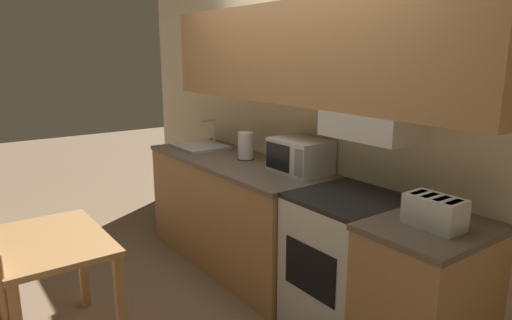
{
  "coord_description": "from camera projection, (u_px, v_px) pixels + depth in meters",
  "views": [
    {
      "loc": [
        2.55,
        -2.4,
        1.81
      ],
      "look_at": [
        0.05,
        -0.59,
        1.09
      ],
      "focal_mm": 32.0,
      "sensor_mm": 36.0,
      "label": 1
    }
  ],
  "objects": [
    {
      "name": "lower_counter_right_stub",
      "position": [
        425.0,
        305.0,
        2.49
      ],
      "size": [
        0.56,
        0.7,
        0.94
      ],
      "color": "tan",
      "rests_on": "ground_plane"
    },
    {
      "name": "sink_basin",
      "position": [
        200.0,
        146.0,
        4.34
      ],
      "size": [
        0.49,
        0.42,
        0.26
      ],
      "color": "#B7BABF",
      "rests_on": "lower_counter_main"
    },
    {
      "name": "paper_towel_roll",
      "position": [
        246.0,
        146.0,
        3.83
      ],
      "size": [
        0.15,
        0.15,
        0.23
      ],
      "color": "black",
      "rests_on": "lower_counter_main"
    },
    {
      "name": "stove_range",
      "position": [
        346.0,
        265.0,
        2.97
      ],
      "size": [
        0.63,
        0.65,
        0.94
      ],
      "color": "silver",
      "rests_on": "ground_plane"
    },
    {
      "name": "microwave",
      "position": [
        300.0,
        156.0,
        3.42
      ],
      "size": [
        0.44,
        0.33,
        0.25
      ],
      "color": "silver",
      "rests_on": "lower_counter_main"
    },
    {
      "name": "lower_counter_main",
      "position": [
        236.0,
        211.0,
        3.97
      ],
      "size": [
        1.92,
        0.7,
        0.94
      ],
      "color": "tan",
      "rests_on": "ground_plane"
    },
    {
      "name": "dining_table",
      "position": [
        52.0,
        259.0,
        2.75
      ],
      "size": [
        0.87,
        0.61,
        0.73
      ],
      "color": "#B27F4C",
      "rests_on": "ground_plane"
    },
    {
      "name": "wall_back",
      "position": [
        310.0,
        91.0,
        3.39
      ],
      "size": [
        5.5,
        0.38,
        2.55
      ],
      "color": "beige",
      "rests_on": "ground_plane"
    },
    {
      "name": "ground_plane",
      "position": [
        310.0,
        276.0,
        3.8
      ],
      "size": [
        16.0,
        16.0,
        0.0
      ],
      "primitive_type": "plane",
      "color": "#7F664C"
    },
    {
      "name": "toaster",
      "position": [
        435.0,
        212.0,
        2.34
      ],
      "size": [
        0.3,
        0.17,
        0.16
      ],
      "color": "silver",
      "rests_on": "lower_counter_right_stub"
    }
  ]
}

